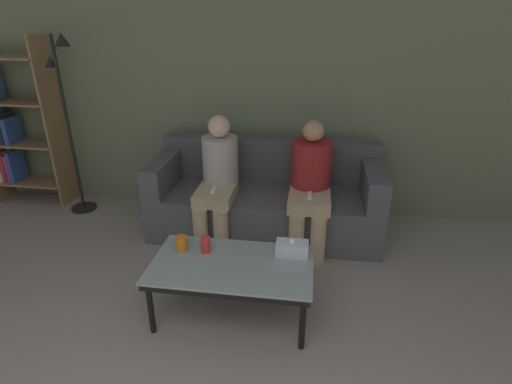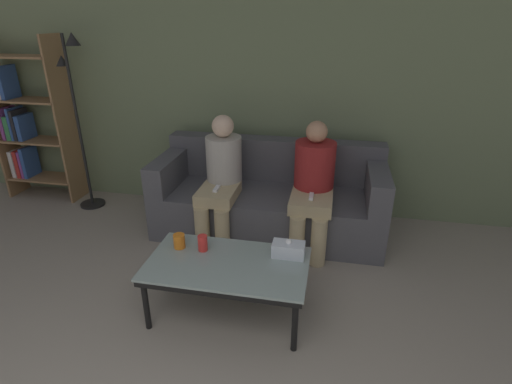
% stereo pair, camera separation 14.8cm
% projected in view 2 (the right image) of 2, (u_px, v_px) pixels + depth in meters
% --- Properties ---
extents(wall_back, '(12.00, 0.06, 2.60)m').
position_uv_depth(wall_back, '(280.00, 86.00, 3.88)').
color(wall_back, '#707F5B').
rests_on(wall_back, ground_plane).
extents(couch, '(2.11, 0.85, 0.83)m').
position_uv_depth(couch, '(270.00, 199.00, 3.83)').
color(couch, '#515156').
rests_on(couch, ground_plane).
extents(coffee_table, '(1.08, 0.61, 0.42)m').
position_uv_depth(coffee_table, '(227.00, 268.00, 2.67)').
color(coffee_table, '#8C9E99').
rests_on(coffee_table, ground_plane).
extents(cup_near_left, '(0.08, 0.08, 0.10)m').
position_uv_depth(cup_near_left, '(179.00, 241.00, 2.81)').
color(cup_near_left, orange).
rests_on(cup_near_left, coffee_table).
extents(cup_near_right, '(0.07, 0.07, 0.11)m').
position_uv_depth(cup_near_right, '(203.00, 243.00, 2.77)').
color(cup_near_right, red).
rests_on(cup_near_right, coffee_table).
extents(tissue_box, '(0.22, 0.12, 0.13)m').
position_uv_depth(tissue_box, '(288.00, 249.00, 2.71)').
color(tissue_box, silver).
rests_on(tissue_box, coffee_table).
extents(bookshelf, '(0.82, 0.32, 1.77)m').
position_uv_depth(bookshelf, '(26.00, 124.00, 4.36)').
color(bookshelf, '#9E754C').
rests_on(bookshelf, ground_plane).
extents(standing_lamp, '(0.31, 0.26, 1.79)m').
position_uv_depth(standing_lamp, '(77.00, 106.00, 3.99)').
color(standing_lamp, black).
rests_on(standing_lamp, ground_plane).
extents(seated_person_left_end, '(0.33, 0.66, 1.13)m').
position_uv_depth(seated_person_left_end, '(221.00, 176.00, 3.60)').
color(seated_person_left_end, tan).
rests_on(seated_person_left_end, ground_plane).
extents(seated_person_mid_left, '(0.35, 0.68, 1.12)m').
position_uv_depth(seated_person_mid_left, '(313.00, 182.00, 3.46)').
color(seated_person_mid_left, tan).
rests_on(seated_person_mid_left, ground_plane).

